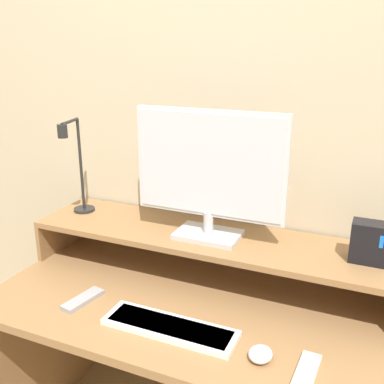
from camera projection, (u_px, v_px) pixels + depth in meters
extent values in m
cube|color=beige|center=(228.00, 126.00, 1.72)|extent=(6.00, 0.05, 2.50)
cube|color=olive|center=(187.00, 304.00, 1.56)|extent=(1.36, 0.72, 0.03)
cube|color=olive|center=(46.00, 342.00, 1.92)|extent=(0.03, 0.72, 0.68)
cube|color=olive|center=(65.00, 230.00, 1.95)|extent=(0.02, 0.33, 0.15)
cube|color=olive|center=(208.00, 237.00, 1.67)|extent=(1.36, 0.33, 0.02)
cube|color=#BCBCC1|center=(208.00, 235.00, 1.64)|extent=(0.23, 0.16, 0.02)
cylinder|color=#BCBCC1|center=(208.00, 222.00, 1.63)|extent=(0.04, 0.04, 0.08)
cube|color=silver|center=(210.00, 164.00, 1.56)|extent=(0.55, 0.02, 0.38)
cube|color=silver|center=(208.00, 165.00, 1.55)|extent=(0.53, 0.01, 0.36)
cylinder|color=black|center=(84.00, 209.00, 1.90)|extent=(0.09, 0.09, 0.01)
cylinder|color=black|center=(81.00, 165.00, 1.84)|extent=(0.01, 0.01, 0.38)
cylinder|color=black|center=(70.00, 121.00, 1.72)|extent=(0.04, 0.13, 0.01)
cylinder|color=black|center=(62.00, 131.00, 1.66)|extent=(0.04, 0.04, 0.05)
cube|color=black|center=(370.00, 242.00, 1.44)|extent=(0.12, 0.07, 0.14)
cube|color=#1972F2|center=(382.00, 242.00, 1.38)|extent=(0.01, 0.00, 0.04)
cube|color=white|center=(170.00, 328.00, 1.39)|extent=(0.43, 0.12, 0.02)
cube|color=silver|center=(170.00, 326.00, 1.39)|extent=(0.39, 0.10, 0.01)
ellipsoid|color=silver|center=(260.00, 354.00, 1.26)|extent=(0.07, 0.08, 0.03)
cube|color=#99999E|center=(83.00, 300.00, 1.54)|extent=(0.08, 0.16, 0.02)
cube|color=white|center=(306.00, 373.00, 1.20)|extent=(0.06, 0.16, 0.02)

